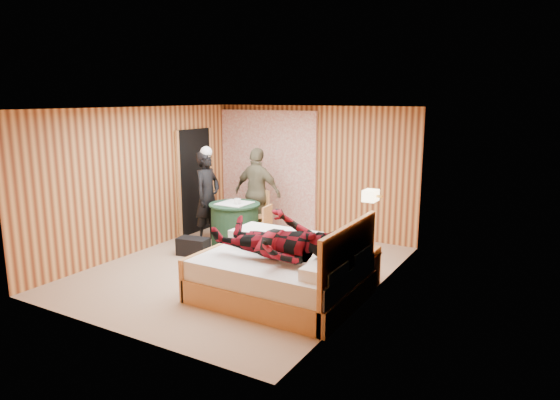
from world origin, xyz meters
The scene contains 23 objects.
floor centered at (0.00, 0.00, 0.00)m, with size 4.20×5.00×0.01m, color tan.
ceiling centered at (0.00, 0.00, 2.50)m, with size 4.20×5.00×0.01m, color silver.
wall_back centered at (0.00, 2.50, 1.25)m, with size 4.20×0.02×2.50m, color #E2A156.
wall_left centered at (-2.10, 0.00, 1.25)m, with size 0.02×5.00×2.50m, color #E2A156.
wall_right centered at (2.10, 0.00, 1.25)m, with size 0.02×5.00×2.50m, color #E2A156.
curtain centered at (-1.00, 2.43, 1.20)m, with size 2.20×0.08×2.40m, color white.
doorway centered at (-2.06, 1.40, 1.02)m, with size 0.06×0.90×2.05m, color black.
wall_lamp centered at (1.92, 0.45, 1.30)m, with size 0.26×0.24×0.16m.
bed centered at (1.12, -0.61, 0.33)m, with size 2.12×1.67×1.15m.
nightstand centered at (1.88, 0.24, 0.29)m, with size 0.43×0.59×0.57m.
round_table centered at (-0.79, 0.95, 0.41)m, with size 0.91×0.91×0.81m.
chair_far centered at (-0.76, 1.66, 0.54)m, with size 0.53×0.53×0.93m.
chair_near centered at (-0.22, 0.97, 0.48)m, with size 0.42×0.42×0.82m.
duffel_bag centered at (-1.12, 0.18, 0.15)m, with size 0.53×0.28×0.30m, color black.
sneaker_left centered at (-0.22, 0.61, 0.06)m, with size 0.27×0.11×0.12m, color white.
sneaker_right centered at (-0.44, 0.71, 0.06)m, with size 0.25×0.10×0.11m, color white.
woman_standing centered at (-1.44, 1.01, 0.85)m, with size 0.62×0.41×1.70m, color black.
man_at_table centered at (-0.79, 1.71, 0.86)m, with size 1.01×0.42×1.72m, color brown.
man_on_bed centered at (1.15, -0.84, 1.00)m, with size 1.77×0.67×0.86m, color maroon.
book_lower centered at (1.88, 0.19, 0.58)m, with size 0.17×0.22×0.02m, color white.
book_upper centered at (1.88, 0.19, 0.60)m, with size 0.16×0.22×0.02m, color white.
cup_nightstand centered at (1.88, 0.37, 0.61)m, with size 0.10×0.10×0.09m, color white.
cup_table centered at (-0.69, 0.90, 0.86)m, with size 0.12×0.12×0.10m, color white.
Camera 1 is at (4.28, -6.15, 2.67)m, focal length 32.00 mm.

